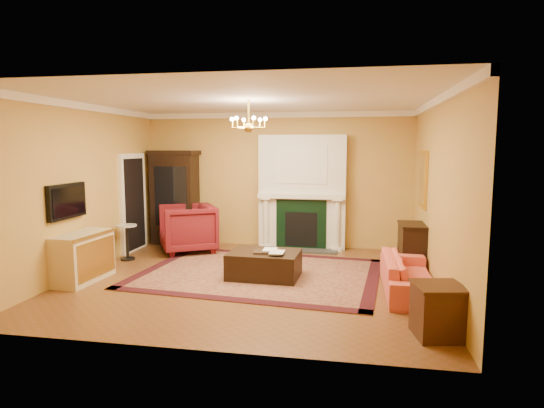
% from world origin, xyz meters
% --- Properties ---
extents(floor, '(6.00, 5.50, 0.02)m').
position_xyz_m(floor, '(0.00, 0.00, -0.01)').
color(floor, brown).
rests_on(floor, ground).
extents(ceiling, '(6.00, 5.50, 0.02)m').
position_xyz_m(ceiling, '(0.00, 0.00, 3.01)').
color(ceiling, silver).
rests_on(ceiling, wall_back).
extents(wall_back, '(6.00, 0.02, 3.00)m').
position_xyz_m(wall_back, '(0.00, 2.76, 1.50)').
color(wall_back, '#B59C41').
rests_on(wall_back, floor).
extents(wall_front, '(6.00, 0.02, 3.00)m').
position_xyz_m(wall_front, '(0.00, -2.76, 1.50)').
color(wall_front, '#B59C41').
rests_on(wall_front, floor).
extents(wall_left, '(0.02, 5.50, 3.00)m').
position_xyz_m(wall_left, '(-3.01, 0.00, 1.50)').
color(wall_left, '#B59C41').
rests_on(wall_left, floor).
extents(wall_right, '(0.02, 5.50, 3.00)m').
position_xyz_m(wall_right, '(3.01, 0.00, 1.50)').
color(wall_right, '#B59C41').
rests_on(wall_right, floor).
extents(fireplace, '(1.90, 0.70, 2.50)m').
position_xyz_m(fireplace, '(0.60, 2.57, 1.19)').
color(fireplace, silver).
rests_on(fireplace, wall_back).
extents(crown_molding, '(6.00, 5.50, 0.12)m').
position_xyz_m(crown_molding, '(0.00, 0.96, 2.94)').
color(crown_molding, white).
rests_on(crown_molding, ceiling).
extents(doorway, '(0.08, 1.05, 2.10)m').
position_xyz_m(doorway, '(-2.95, 1.70, 1.05)').
color(doorway, white).
rests_on(doorway, wall_left).
extents(tv_panel, '(0.09, 0.95, 0.58)m').
position_xyz_m(tv_panel, '(-2.95, -0.60, 1.35)').
color(tv_panel, black).
rests_on(tv_panel, wall_left).
extents(gilt_mirror, '(0.06, 0.76, 1.05)m').
position_xyz_m(gilt_mirror, '(2.97, 1.40, 1.65)').
color(gilt_mirror, gold).
rests_on(gilt_mirror, wall_right).
extents(chandelier, '(0.63, 0.55, 0.53)m').
position_xyz_m(chandelier, '(-0.00, 0.00, 2.61)').
color(chandelier, gold).
rests_on(chandelier, ceiling).
extents(oriental_rug, '(4.42, 3.49, 0.02)m').
position_xyz_m(oriental_rug, '(0.08, 0.37, 0.01)').
color(oriental_rug, '#460F15').
rests_on(oriental_rug, floor).
extents(china_cabinet, '(1.08, 0.58, 2.07)m').
position_xyz_m(china_cabinet, '(-2.33, 2.49, 1.03)').
color(china_cabinet, black).
rests_on(china_cabinet, floor).
extents(wingback_armchair, '(1.43, 1.46, 1.12)m').
position_xyz_m(wingback_armchair, '(-1.76, 1.78, 0.56)').
color(wingback_armchair, maroon).
rests_on(wingback_armchair, floor).
extents(pedestal_table, '(0.40, 0.40, 0.71)m').
position_xyz_m(pedestal_table, '(-2.70, 0.89, 0.41)').
color(pedestal_table, black).
rests_on(pedestal_table, floor).
extents(commode, '(0.58, 1.12, 0.82)m').
position_xyz_m(commode, '(-2.73, -0.58, 0.41)').
color(commode, beige).
rests_on(commode, floor).
extents(coral_sofa, '(0.57, 1.92, 0.75)m').
position_xyz_m(coral_sofa, '(2.58, -0.24, 0.37)').
color(coral_sofa, '#DF4B46').
rests_on(coral_sofa, floor).
extents(end_table, '(0.61, 0.61, 0.60)m').
position_xyz_m(end_table, '(2.72, -1.90, 0.30)').
color(end_table, '#391A0F').
rests_on(end_table, floor).
extents(console_table, '(0.44, 0.75, 0.83)m').
position_xyz_m(console_table, '(2.78, 1.11, 0.41)').
color(console_table, black).
rests_on(console_table, floor).
extents(leather_ottoman, '(1.22, 0.91, 0.44)m').
position_xyz_m(leather_ottoman, '(0.23, 0.14, 0.24)').
color(leather_ottoman, black).
rests_on(leather_ottoman, oriental_rug).
extents(ottoman_tray, '(0.43, 0.36, 0.03)m').
position_xyz_m(ottoman_tray, '(0.26, 0.09, 0.47)').
color(ottoman_tray, black).
rests_on(ottoman_tray, leather_ottoman).
extents(book_a, '(0.23, 0.04, 0.31)m').
position_xyz_m(book_a, '(0.22, 0.10, 0.64)').
color(book_a, gray).
rests_on(book_a, ottoman_tray).
extents(book_b, '(0.24, 0.03, 0.32)m').
position_xyz_m(book_b, '(0.36, -0.04, 0.65)').
color(book_b, gray).
rests_on(book_b, ottoman_tray).
extents(topiary_left, '(0.15, 0.15, 0.41)m').
position_xyz_m(topiary_left, '(0.08, 2.53, 1.45)').
color(topiary_left, tan).
rests_on(topiary_left, fireplace).
extents(topiary_right, '(0.16, 0.16, 0.42)m').
position_xyz_m(topiary_right, '(1.23, 2.53, 1.46)').
color(topiary_right, tan).
rests_on(topiary_right, fireplace).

